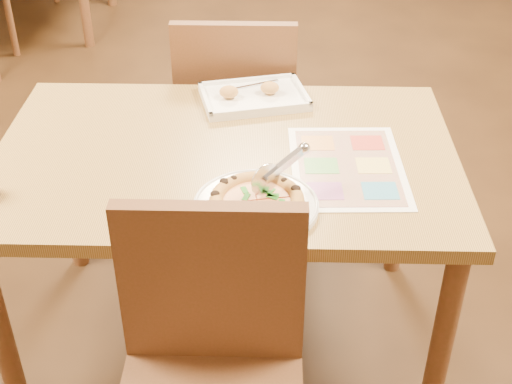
{
  "coord_description": "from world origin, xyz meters",
  "views": [
    {
      "loc": [
        0.13,
        -1.71,
        1.76
      ],
      "look_at": [
        0.09,
        -0.27,
        0.77
      ],
      "focal_mm": 50.0,
      "sensor_mm": 36.0,
      "label": 1
    }
  ],
  "objects_px": {
    "pizza_cutter": "(278,169)",
    "chair_far": "(236,102)",
    "dining_table": "(226,177)",
    "appetizer_tray": "(253,97)",
    "chair_near": "(210,351)",
    "plate": "(256,206)",
    "pizza": "(257,201)",
    "menu": "(347,166)"
  },
  "relations": [
    {
      "from": "chair_near",
      "to": "pizza_cutter",
      "type": "relative_size",
      "value": 3.4
    },
    {
      "from": "pizza",
      "to": "pizza_cutter",
      "type": "bearing_deg",
      "value": 44.19
    },
    {
      "from": "dining_table",
      "to": "appetizer_tray",
      "type": "relative_size",
      "value": 3.55
    },
    {
      "from": "pizza_cutter",
      "to": "menu",
      "type": "bearing_deg",
      "value": 1.06
    },
    {
      "from": "plate",
      "to": "dining_table",
      "type": "bearing_deg",
      "value": 109.18
    },
    {
      "from": "dining_table",
      "to": "pizza",
      "type": "relative_size",
      "value": 5.5
    },
    {
      "from": "dining_table",
      "to": "appetizer_tray",
      "type": "distance_m",
      "value": 0.34
    },
    {
      "from": "pizza",
      "to": "chair_far",
      "type": "bearing_deg",
      "value": 96.23
    },
    {
      "from": "pizza",
      "to": "chair_near",
      "type": "bearing_deg",
      "value": -106.48
    },
    {
      "from": "chair_far",
      "to": "menu",
      "type": "relative_size",
      "value": 1.11
    },
    {
      "from": "dining_table",
      "to": "chair_far",
      "type": "height_order",
      "value": "chair_far"
    },
    {
      "from": "dining_table",
      "to": "menu",
      "type": "bearing_deg",
      "value": -11.76
    },
    {
      "from": "pizza_cutter",
      "to": "menu",
      "type": "height_order",
      "value": "pizza_cutter"
    },
    {
      "from": "dining_table",
      "to": "appetizer_tray",
      "type": "xyz_separation_m",
      "value": [
        0.07,
        0.31,
        0.1
      ]
    },
    {
      "from": "dining_table",
      "to": "plate",
      "type": "xyz_separation_m",
      "value": [
        0.09,
        -0.27,
        0.09
      ]
    },
    {
      "from": "dining_table",
      "to": "chair_far",
      "type": "relative_size",
      "value": 2.77
    },
    {
      "from": "chair_near",
      "to": "pizza",
      "type": "height_order",
      "value": "chair_near"
    },
    {
      "from": "chair_near",
      "to": "appetizer_tray",
      "type": "xyz_separation_m",
      "value": [
        0.07,
        0.92,
        0.17
      ]
    },
    {
      "from": "chair_far",
      "to": "pizza",
      "type": "height_order",
      "value": "chair_far"
    },
    {
      "from": "chair_far",
      "to": "pizza_cutter",
      "type": "relative_size",
      "value": 3.4
    },
    {
      "from": "chair_near",
      "to": "pizza_cutter",
      "type": "height_order",
      "value": "chair_near"
    },
    {
      "from": "dining_table",
      "to": "appetizer_tray",
      "type": "height_order",
      "value": "appetizer_tray"
    },
    {
      "from": "chair_near",
      "to": "chair_far",
      "type": "xyz_separation_m",
      "value": [
        -0.0,
        1.2,
        0.0
      ]
    },
    {
      "from": "chair_far",
      "to": "plate",
      "type": "height_order",
      "value": "chair_far"
    },
    {
      "from": "dining_table",
      "to": "chair_near",
      "type": "distance_m",
      "value": 0.61
    },
    {
      "from": "pizza",
      "to": "appetizer_tray",
      "type": "xyz_separation_m",
      "value": [
        -0.03,
        0.59,
        -0.02
      ]
    },
    {
      "from": "dining_table",
      "to": "chair_near",
      "type": "bearing_deg",
      "value": -90.0
    },
    {
      "from": "pizza_cutter",
      "to": "chair_far",
      "type": "bearing_deg",
      "value": 61.38
    },
    {
      "from": "pizza_cutter",
      "to": "appetizer_tray",
      "type": "bearing_deg",
      "value": 59.37
    },
    {
      "from": "chair_near",
      "to": "pizza",
      "type": "relative_size",
      "value": 1.99
    },
    {
      "from": "chair_near",
      "to": "plate",
      "type": "relative_size",
      "value": 1.5
    },
    {
      "from": "chair_near",
      "to": "appetizer_tray",
      "type": "bearing_deg",
      "value": 85.59
    },
    {
      "from": "pizza_cutter",
      "to": "menu",
      "type": "distance_m",
      "value": 0.26
    },
    {
      "from": "appetizer_tray",
      "to": "menu",
      "type": "relative_size",
      "value": 0.86
    },
    {
      "from": "chair_near",
      "to": "plate",
      "type": "xyz_separation_m",
      "value": [
        0.09,
        0.33,
        0.16
      ]
    },
    {
      "from": "chair_near",
      "to": "menu",
      "type": "xyz_separation_m",
      "value": [
        0.34,
        0.53,
        0.16
      ]
    },
    {
      "from": "appetizer_tray",
      "to": "chair_far",
      "type": "bearing_deg",
      "value": 103.78
    },
    {
      "from": "dining_table",
      "to": "pizza_cutter",
      "type": "height_order",
      "value": "pizza_cutter"
    },
    {
      "from": "chair_near",
      "to": "menu",
      "type": "distance_m",
      "value": 0.65
    },
    {
      "from": "plate",
      "to": "pizza_cutter",
      "type": "xyz_separation_m",
      "value": [
        0.05,
        0.04,
        0.08
      ]
    },
    {
      "from": "chair_near",
      "to": "chair_far",
      "type": "distance_m",
      "value": 1.2
    },
    {
      "from": "plate",
      "to": "pizza_cutter",
      "type": "relative_size",
      "value": 2.26
    }
  ]
}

